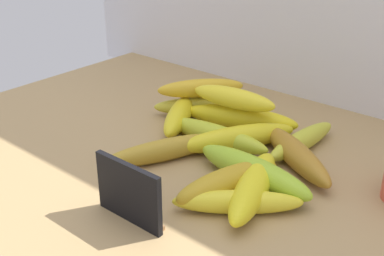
# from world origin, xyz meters

# --- Properties ---
(counter_top) EXTENTS (1.10, 0.76, 0.03)m
(counter_top) POSITION_xyz_m (0.00, 0.00, 0.01)
(counter_top) COLOR #A78656
(counter_top) RESTS_ON ground
(chalkboard_sign) EXTENTS (0.11, 0.02, 0.08)m
(chalkboard_sign) POSITION_xyz_m (-0.00, -0.15, 0.07)
(chalkboard_sign) COLOR black
(chalkboard_sign) RESTS_ON counter_top
(banana_0) EXTENTS (0.12, 0.20, 0.04)m
(banana_0) POSITION_xyz_m (-0.08, -0.00, 0.05)
(banana_0) COLOR #AE8926
(banana_0) RESTS_ON counter_top
(banana_1) EXTENTS (0.20, 0.05, 0.04)m
(banana_1) POSITION_xyz_m (-0.04, 0.09, 0.05)
(banana_1) COLOR gold
(banana_1) RESTS_ON counter_top
(banana_2) EXTENTS (0.09, 0.18, 0.04)m
(banana_2) POSITION_xyz_m (0.06, -0.02, 0.05)
(banana_2) COLOR #BA921E
(banana_2) RESTS_ON counter_top
(banana_3) EXTENTS (0.21, 0.11, 0.04)m
(banana_3) POSITION_xyz_m (-0.05, 0.17, 0.05)
(banana_3) COLOR yellow
(banana_3) RESTS_ON counter_top
(banana_4) EXTENTS (0.12, 0.17, 0.04)m
(banana_4) POSITION_xyz_m (-0.15, 0.12, 0.05)
(banana_4) COLOR yellow
(banana_4) RESTS_ON counter_top
(banana_5) EXTENTS (0.17, 0.17, 0.04)m
(banana_5) POSITION_xyz_m (-0.14, 0.19, 0.05)
(banana_5) COLOR gold
(banana_5) RESTS_ON counter_top
(banana_6) EXTENTS (0.20, 0.06, 0.04)m
(banana_6) POSITION_xyz_m (0.07, 0.03, 0.05)
(banana_6) COLOR #9AC12A
(banana_6) RESTS_ON counter_top
(banana_7) EXTENTS (0.14, 0.20, 0.04)m
(banana_7) POSITION_xyz_m (-0.01, 0.11, 0.05)
(banana_7) COLOR yellow
(banana_7) RESTS_ON counter_top
(banana_8) EXTENTS (0.18, 0.14, 0.04)m
(banana_8) POSITION_xyz_m (0.09, 0.12, 0.05)
(banana_8) COLOR #A37221
(banana_8) RESTS_ON counter_top
(banana_9) EXTENTS (0.05, 0.18, 0.03)m
(banana_9) POSITION_xyz_m (0.07, 0.17, 0.05)
(banana_9) COLOR gold
(banana_9) RESTS_ON counter_top
(banana_10) EXTENTS (0.16, 0.14, 0.03)m
(banana_10) POSITION_xyz_m (0.10, -0.04, 0.05)
(banana_10) COLOR yellow
(banana_10) RESTS_ON counter_top
(banana_11) EXTENTS (0.10, 0.19, 0.04)m
(banana_11) POSITION_xyz_m (0.10, -0.01, 0.05)
(banana_11) COLOR yellow
(banana_11) RESTS_ON counter_top
(banana_12) EXTENTS (0.16, 0.06, 0.04)m
(banana_12) POSITION_xyz_m (-0.06, 0.16, 0.09)
(banana_12) COLOR yellow
(banana_12) RESTS_ON banana_3
(banana_13) EXTENTS (0.13, 0.15, 0.04)m
(banana_13) POSITION_xyz_m (-0.15, 0.18, 0.08)
(banana_13) COLOR gold
(banana_13) RESTS_ON banana_5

